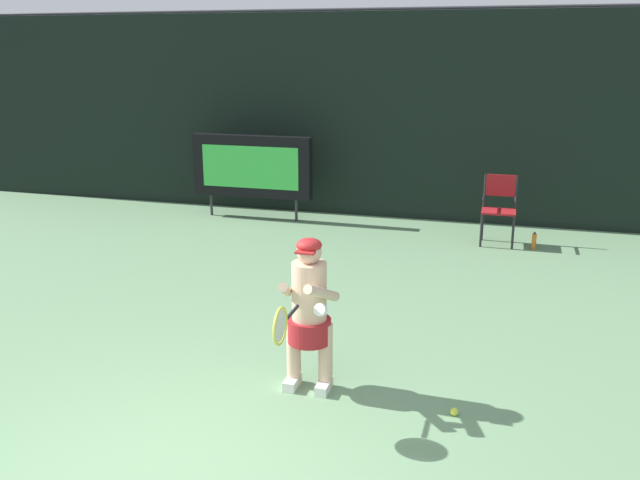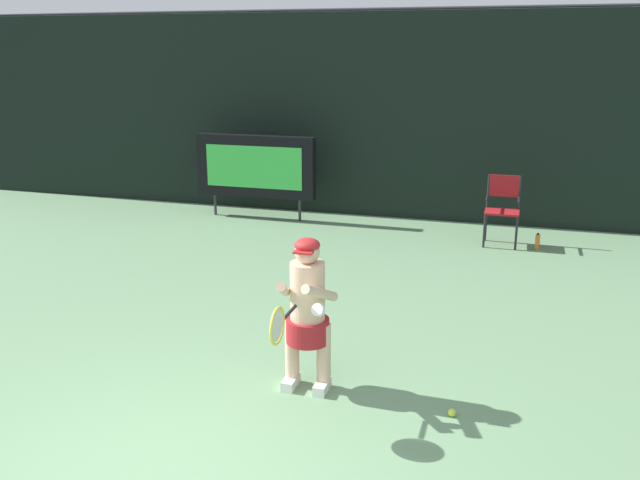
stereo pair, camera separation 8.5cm
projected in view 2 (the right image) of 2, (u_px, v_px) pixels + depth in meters
backdrop_screen at (388, 117)px, 12.01m from camera, size 18.00×0.12×3.66m
scoreboard at (256, 166)px, 12.11m from camera, size 2.20×0.21×1.50m
umpire_chair at (503, 206)px, 10.56m from camera, size 0.52×0.44×1.08m
water_bottle at (537, 242)px, 10.38m from camera, size 0.07×0.07×0.27m
tennis_player at (307, 310)px, 6.00m from camera, size 0.54×0.62×1.41m
tennis_racket at (278, 325)px, 5.35m from camera, size 0.03×0.60×0.31m
tennis_ball_loose at (452, 413)px, 5.71m from camera, size 0.07×0.07×0.07m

